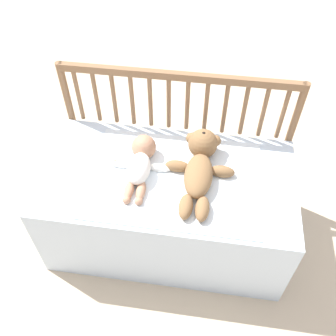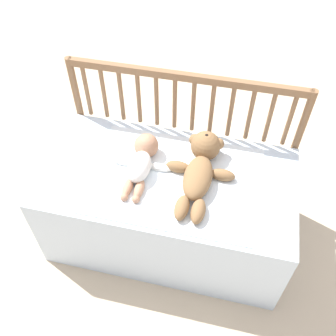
% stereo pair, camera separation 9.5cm
% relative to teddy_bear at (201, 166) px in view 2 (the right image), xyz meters
% --- Properties ---
extents(ground_plane, '(12.00, 12.00, 0.00)m').
position_rel_teddy_bear_xyz_m(ground_plane, '(-0.14, -0.04, -0.53)').
color(ground_plane, '#C6B293').
extents(crib_mattress, '(1.17, 0.63, 0.48)m').
position_rel_teddy_bear_xyz_m(crib_mattress, '(-0.14, -0.04, -0.29)').
color(crib_mattress, silver).
rests_on(crib_mattress, ground_plane).
extents(crib_rail, '(1.17, 0.04, 0.81)m').
position_rel_teddy_bear_xyz_m(crib_rail, '(-0.14, 0.29, 0.04)').
color(crib_rail, brown).
rests_on(crib_rail, ground_plane).
extents(blanket, '(0.78, 0.56, 0.01)m').
position_rel_teddy_bear_xyz_m(blanket, '(-0.11, -0.06, -0.05)').
color(blanket, white).
rests_on(blanket, crib_mattress).
extents(teddy_bear, '(0.32, 0.48, 0.14)m').
position_rel_teddy_bear_xyz_m(teddy_bear, '(0.00, 0.00, 0.00)').
color(teddy_bear, olive).
rests_on(teddy_bear, crib_mattress).
extents(baby, '(0.28, 0.37, 0.12)m').
position_rel_teddy_bear_xyz_m(baby, '(-0.27, -0.02, -0.01)').
color(baby, white).
rests_on(baby, crib_mattress).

